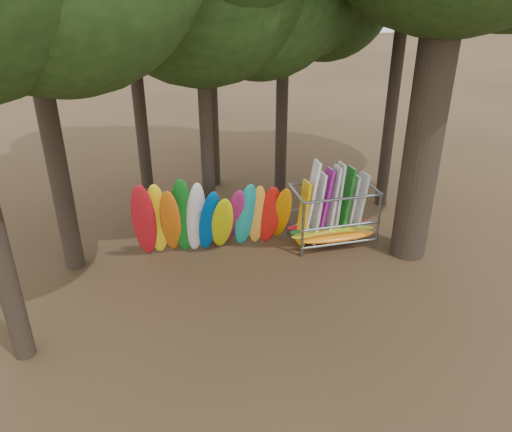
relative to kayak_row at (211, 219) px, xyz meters
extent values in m
plane|color=#47331E|center=(1.42, -1.77, -1.35)|extent=(120.00, 120.00, 0.00)
plane|color=gray|center=(1.42, 58.23, -1.35)|extent=(160.00, 160.00, 0.00)
cube|color=black|center=(1.42, 108.23, 0.65)|extent=(160.00, 4.00, 4.00)
cylinder|color=black|center=(-4.31, 0.47, 4.63)|extent=(0.58, 0.58, 11.96)
cylinder|color=black|center=(-1.78, 3.98, 3.75)|extent=(0.44, 0.44, 10.19)
cylinder|color=black|center=(1.10, 6.08, 4.91)|extent=(0.57, 0.57, 12.52)
cylinder|color=black|center=(3.65, 4.54, 3.53)|extent=(0.47, 0.47, 9.76)
cylinder|color=black|center=(0.08, 0.76, 3.67)|extent=(0.41, 0.41, 10.03)
cylinder|color=black|center=(7.21, 2.40, 5.63)|extent=(0.44, 0.44, 13.96)
cylinder|color=black|center=(6.26, -1.39, 4.98)|extent=(1.11, 1.11, 12.66)
ellipsoid|color=#B5131D|center=(-2.06, -0.01, 0.15)|extent=(0.84, 1.64, 3.12)
ellipsoid|color=yellow|center=(-1.67, 0.18, 0.07)|extent=(0.76, 1.33, 2.93)
ellipsoid|color=#CF5F0F|center=(-1.27, 0.00, 0.03)|extent=(0.81, 1.83, 2.91)
ellipsoid|color=#10611B|center=(-0.87, 0.12, 0.12)|extent=(0.84, 1.21, 3.01)
ellipsoid|color=silver|center=(-0.48, 0.06, 0.05)|extent=(0.74, 1.28, 2.88)
ellipsoid|color=#0048A1|center=(-0.08, -0.09, -0.06)|extent=(0.82, 1.56, 2.70)
ellipsoid|color=#C8CC0A|center=(0.31, -0.17, -0.14)|extent=(0.75, 1.75, 2.55)
ellipsoid|color=#A41F6C|center=(0.71, -0.01, -0.03)|extent=(0.66, 2.06, 2.77)
ellipsoid|color=teal|center=(1.11, -0.04, -0.01)|extent=(0.78, 1.49, 2.79)
ellipsoid|color=#FFAB32|center=(1.50, 0.00, -0.07)|extent=(0.74, 1.39, 2.66)
ellipsoid|color=red|center=(1.90, -0.03, -0.11)|extent=(0.83, 1.41, 2.61)
ellipsoid|color=orange|center=(2.29, -0.06, -0.08)|extent=(0.84, 1.94, 2.66)
ellipsoid|color=orange|center=(4.11, -0.54, -0.93)|extent=(2.65, 0.55, 0.24)
ellipsoid|color=#B6BB19|center=(4.11, -0.20, -0.93)|extent=(3.00, 0.55, 0.24)
ellipsoid|color=#1B7C33|center=(4.11, 0.10, -0.93)|extent=(2.88, 0.55, 0.24)
ellipsoid|color=red|center=(4.11, 0.44, -0.93)|extent=(2.87, 0.55, 0.24)
cube|color=yellow|center=(3.11, 0.07, -0.24)|extent=(0.34, 0.76, 2.26)
cube|color=white|center=(3.36, 0.21, 0.08)|extent=(0.64, 0.77, 2.87)
cube|color=silver|center=(3.61, 0.09, -0.12)|extent=(0.46, 0.75, 2.48)
cube|color=#A01A9D|center=(3.86, 0.23, -0.07)|extent=(0.57, 0.76, 2.56)
cube|color=silver|center=(4.11, 0.08, -0.03)|extent=(0.46, 0.77, 2.67)
cube|color=silver|center=(4.36, 0.25, -0.01)|extent=(0.38, 0.77, 2.70)
cube|color=#186D1D|center=(4.61, 0.12, -0.07)|extent=(0.49, 0.76, 2.58)
cube|color=silver|center=(4.87, 0.24, -0.24)|extent=(0.42, 0.75, 2.25)
cube|color=silver|center=(5.12, 0.13, -0.19)|extent=(0.48, 0.77, 2.33)
camera|label=1|loc=(-2.07, -13.99, 7.03)|focal=35.00mm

